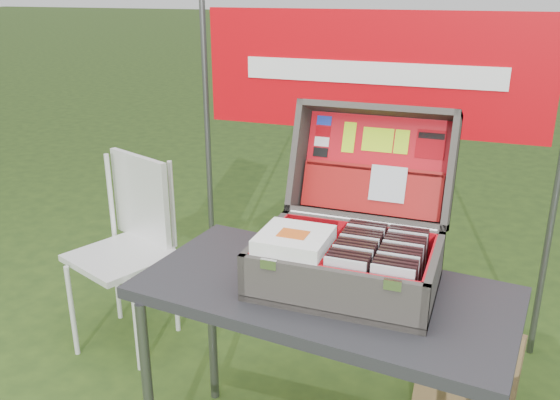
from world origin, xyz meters
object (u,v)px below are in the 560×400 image
at_px(table, 321,384).
at_px(chair, 121,259).
at_px(suitcase, 352,207).
at_px(cardboard_box, 467,371).

xyz_separation_m(table, chair, (-1.13, 0.47, 0.08)).
xyz_separation_m(suitcase, cardboard_box, (0.41, 0.42, -0.81)).
height_order(suitcase, chair, suitcase).
distance_m(suitcase, cardboard_box, 1.00).
relative_size(table, chair, 1.32).
bearing_deg(chair, cardboard_box, 23.12).
relative_size(suitcase, chair, 0.63).
bearing_deg(cardboard_box, table, -121.56).
height_order(table, chair, chair).
xyz_separation_m(suitcase, chair, (-1.19, 0.38, -0.55)).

